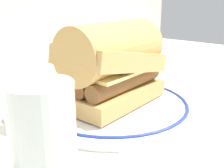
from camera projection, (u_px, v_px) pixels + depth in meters
name	position (u px, v px, depth m)	size (l,w,h in m)	color
ground_plane	(126.00, 106.00, 0.49)	(1.50, 1.50, 0.00)	silver
plate	(112.00, 105.00, 0.47)	(0.28, 0.28, 0.01)	white
sausage_sandwich	(112.00, 63.00, 0.45)	(0.18, 0.11, 0.13)	tan
drinking_glass	(44.00, 148.00, 0.26)	(0.06, 0.06, 0.11)	silver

